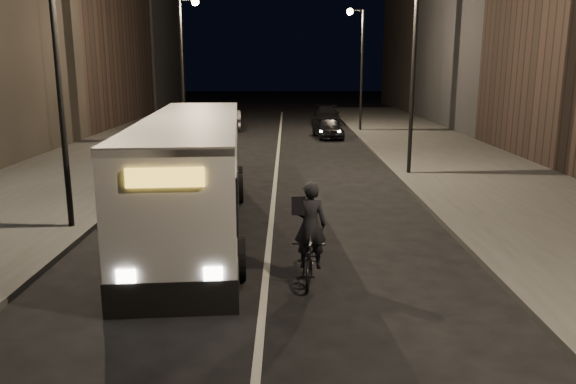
{
  "coord_description": "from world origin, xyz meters",
  "views": [
    {
      "loc": [
        0.47,
        -11.21,
        4.59
      ],
      "look_at": [
        0.5,
        2.39,
        1.5
      ],
      "focal_mm": 35.0,
      "sensor_mm": 36.0,
      "label": 1
    }
  ],
  "objects_px": {
    "streetlight_left_far": "(186,51)",
    "car_mid": "(230,120)",
    "streetlight_right_far": "(358,53)",
    "cyclist_on_bicycle": "(310,249)",
    "car_far": "(327,115)",
    "streetlight_right_mid": "(408,45)",
    "city_bus": "(193,169)",
    "streetlight_left_near": "(65,34)",
    "car_near": "(328,127)"
  },
  "relations": [
    {
      "from": "streetlight_left_near",
      "to": "cyclist_on_bicycle",
      "type": "xyz_separation_m",
      "value": [
        6.29,
        -3.78,
        -4.61
      ]
    },
    {
      "from": "streetlight_right_far",
      "to": "streetlight_left_far",
      "type": "xyz_separation_m",
      "value": [
        -10.66,
        -6.0,
        0.0
      ]
    },
    {
      "from": "streetlight_left_near",
      "to": "streetlight_left_far",
      "type": "relative_size",
      "value": 1.0
    },
    {
      "from": "streetlight_right_far",
      "to": "car_mid",
      "type": "relative_size",
      "value": 1.89
    },
    {
      "from": "city_bus",
      "to": "car_mid",
      "type": "relative_size",
      "value": 2.79
    },
    {
      "from": "cyclist_on_bicycle",
      "to": "streetlight_right_far",
      "type": "bearing_deg",
      "value": 84.92
    },
    {
      "from": "streetlight_left_far",
      "to": "cyclist_on_bicycle",
      "type": "relative_size",
      "value": 3.61
    },
    {
      "from": "streetlight_left_near",
      "to": "car_far",
      "type": "xyz_separation_m",
      "value": [
        8.93,
        29.15,
        -4.64
      ]
    },
    {
      "from": "city_bus",
      "to": "car_mid",
      "type": "height_order",
      "value": "city_bus"
    },
    {
      "from": "streetlight_right_far",
      "to": "car_near",
      "type": "height_order",
      "value": "streetlight_right_far"
    },
    {
      "from": "city_bus",
      "to": "streetlight_left_far",
      "type": "bearing_deg",
      "value": 95.36
    },
    {
      "from": "streetlight_left_near",
      "to": "streetlight_left_far",
      "type": "xyz_separation_m",
      "value": [
        0.0,
        18.0,
        0.0
      ]
    },
    {
      "from": "streetlight_left_near",
      "to": "car_mid",
      "type": "relative_size",
      "value": 1.89
    },
    {
      "from": "streetlight_left_near",
      "to": "streetlight_right_mid",
      "type": "bearing_deg",
      "value": 36.88
    },
    {
      "from": "city_bus",
      "to": "car_near",
      "type": "relative_size",
      "value": 3.03
    },
    {
      "from": "car_far",
      "to": "streetlight_right_mid",
      "type": "bearing_deg",
      "value": -82.33
    },
    {
      "from": "car_near",
      "to": "car_mid",
      "type": "distance_m",
      "value": 8.07
    },
    {
      "from": "streetlight_right_mid",
      "to": "cyclist_on_bicycle",
      "type": "xyz_separation_m",
      "value": [
        -4.38,
        -11.78,
        -4.61
      ]
    },
    {
      "from": "streetlight_right_mid",
      "to": "streetlight_left_far",
      "type": "xyz_separation_m",
      "value": [
        -10.66,
        10.0,
        0.0
      ]
    },
    {
      "from": "car_mid",
      "to": "city_bus",
      "type": "bearing_deg",
      "value": 88.45
    },
    {
      "from": "car_near",
      "to": "car_mid",
      "type": "bearing_deg",
      "value": 139.39
    },
    {
      "from": "streetlight_left_far",
      "to": "streetlight_right_mid",
      "type": "bearing_deg",
      "value": -43.16
    },
    {
      "from": "cyclist_on_bicycle",
      "to": "streetlight_left_far",
      "type": "bearing_deg",
      "value": 109.97
    },
    {
      "from": "car_mid",
      "to": "car_near",
      "type": "bearing_deg",
      "value": 141.2
    },
    {
      "from": "city_bus",
      "to": "car_far",
      "type": "bearing_deg",
      "value": 73.88
    },
    {
      "from": "streetlight_left_far",
      "to": "car_mid",
      "type": "distance_m",
      "value": 8.79
    },
    {
      "from": "streetlight_left_near",
      "to": "car_far",
      "type": "height_order",
      "value": "streetlight_left_near"
    },
    {
      "from": "car_near",
      "to": "car_far",
      "type": "xyz_separation_m",
      "value": [
        0.51,
        8.41,
        0.05
      ]
    },
    {
      "from": "streetlight_right_far",
      "to": "city_bus",
      "type": "xyz_separation_m",
      "value": [
        -7.5,
        -23.65,
        -3.63
      ]
    },
    {
      "from": "streetlight_left_near",
      "to": "car_mid",
      "type": "distance_m",
      "value": 25.73
    },
    {
      "from": "city_bus",
      "to": "car_mid",
      "type": "bearing_deg",
      "value": 88.5
    },
    {
      "from": "cyclist_on_bicycle",
      "to": "car_mid",
      "type": "height_order",
      "value": "cyclist_on_bicycle"
    },
    {
      "from": "streetlight_left_near",
      "to": "car_mid",
      "type": "height_order",
      "value": "streetlight_left_near"
    },
    {
      "from": "cyclist_on_bicycle",
      "to": "car_far",
      "type": "xyz_separation_m",
      "value": [
        2.65,
        32.93,
        -0.03
      ]
    },
    {
      "from": "streetlight_right_far",
      "to": "cyclist_on_bicycle",
      "type": "bearing_deg",
      "value": -98.96
    },
    {
      "from": "streetlight_right_mid",
      "to": "streetlight_left_far",
      "type": "relative_size",
      "value": 1.0
    },
    {
      "from": "streetlight_right_mid",
      "to": "cyclist_on_bicycle",
      "type": "bearing_deg",
      "value": -110.38
    },
    {
      "from": "streetlight_left_near",
      "to": "car_far",
      "type": "relative_size",
      "value": 1.64
    },
    {
      "from": "car_near",
      "to": "streetlight_left_near",
      "type": "bearing_deg",
      "value": -118.76
    },
    {
      "from": "car_mid",
      "to": "streetlight_left_far",
      "type": "bearing_deg",
      "value": 71.72
    },
    {
      "from": "streetlight_right_mid",
      "to": "streetlight_left_near",
      "type": "height_order",
      "value": "same"
    },
    {
      "from": "streetlight_left_near",
      "to": "city_bus",
      "type": "xyz_separation_m",
      "value": [
        3.16,
        0.35,
        -3.63
      ]
    },
    {
      "from": "car_mid",
      "to": "car_far",
      "type": "relative_size",
      "value": 0.87
    },
    {
      "from": "streetlight_right_far",
      "to": "car_far",
      "type": "height_order",
      "value": "streetlight_right_far"
    },
    {
      "from": "streetlight_right_far",
      "to": "streetlight_left_far",
      "type": "distance_m",
      "value": 12.24
    },
    {
      "from": "streetlight_right_far",
      "to": "streetlight_left_far",
      "type": "height_order",
      "value": "same"
    },
    {
      "from": "car_near",
      "to": "streetlight_right_far",
      "type": "bearing_deg",
      "value": 48.89
    },
    {
      "from": "streetlight_right_mid",
      "to": "car_near",
      "type": "height_order",
      "value": "streetlight_right_mid"
    },
    {
      "from": "streetlight_left_far",
      "to": "car_mid",
      "type": "bearing_deg",
      "value": 76.56
    },
    {
      "from": "streetlight_right_mid",
      "to": "car_near",
      "type": "distance_m",
      "value": 13.76
    }
  ]
}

